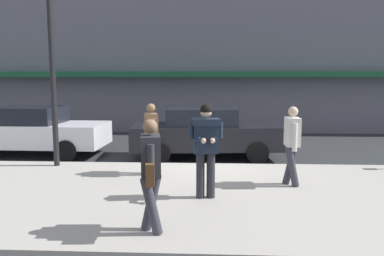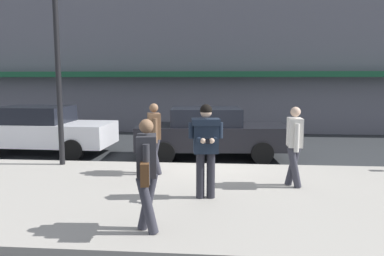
% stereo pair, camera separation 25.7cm
% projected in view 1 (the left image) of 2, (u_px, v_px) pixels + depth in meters
% --- Properties ---
extents(ground_plane, '(80.00, 80.00, 0.00)m').
position_uv_depth(ground_plane, '(201.00, 166.00, 10.35)').
color(ground_plane, '#2B2D30').
extents(sidewalk, '(32.00, 5.30, 0.14)m').
position_uv_depth(sidewalk, '(248.00, 197.00, 7.47)').
color(sidewalk, '#A8A399').
rests_on(sidewalk, ground).
extents(curb_paint_line, '(28.00, 0.12, 0.01)m').
position_uv_depth(curb_paint_line, '(238.00, 166.00, 10.35)').
color(curb_paint_line, silver).
rests_on(curb_paint_line, ground).
extents(storefront_facade, '(28.00, 4.70, 10.01)m').
position_uv_depth(storefront_facade, '(226.00, 25.00, 18.06)').
color(storefront_facade, slate).
rests_on(storefront_facade, ground).
extents(parked_sedan_near, '(4.55, 2.03, 1.54)m').
position_uv_depth(parked_sedan_near, '(33.00, 130.00, 11.80)').
color(parked_sedan_near, silver).
rests_on(parked_sedan_near, ground).
extents(parked_sedan_mid, '(4.62, 2.18, 1.54)m').
position_uv_depth(parked_sedan_mid, '(205.00, 132.00, 11.41)').
color(parked_sedan_mid, black).
rests_on(parked_sedan_mid, ground).
extents(man_texting_on_phone, '(0.64, 0.62, 1.81)m').
position_uv_depth(man_texting_on_phone, '(206.00, 141.00, 7.04)').
color(man_texting_on_phone, '#23232B').
rests_on(man_texting_on_phone, sidewalk).
extents(pedestrian_in_light_coat, '(0.33, 0.60, 1.70)m').
position_uv_depth(pedestrian_in_light_coat, '(292.00, 141.00, 7.91)').
color(pedestrian_in_light_coat, '#33333D').
rests_on(pedestrian_in_light_coat, sidewalk).
extents(pedestrian_with_bag, '(0.38, 0.72, 1.70)m').
position_uv_depth(pedestrian_with_bag, '(151.00, 169.00, 5.44)').
color(pedestrian_with_bag, '#33333D').
rests_on(pedestrian_with_bag, sidewalk).
extents(pedestrian_dark_coat, '(0.41, 0.58, 1.70)m').
position_uv_depth(pedestrian_dark_coat, '(151.00, 134.00, 8.85)').
color(pedestrian_dark_coat, '#33333D').
rests_on(pedestrian_dark_coat, sidewalk).
extents(street_lamp_post, '(0.36, 0.36, 4.88)m').
position_uv_depth(street_lamp_post, '(51.00, 50.00, 9.47)').
color(street_lamp_post, black).
rests_on(street_lamp_post, sidewalk).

